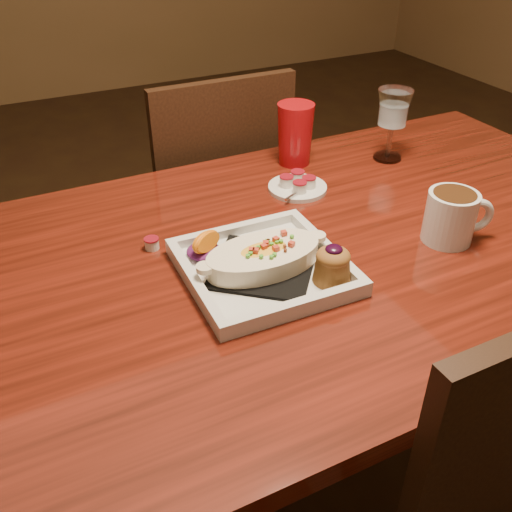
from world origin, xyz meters
name	(u,v)px	position (x,y,z in m)	size (l,w,h in m)	color
floor	(309,470)	(0.00, 0.00, 0.00)	(7.00, 7.00, 0.00)	black
table	(325,278)	(0.00, 0.00, 0.65)	(1.50, 0.90, 0.75)	maroon
chair_far	(212,207)	(0.00, 0.63, 0.51)	(0.42, 0.42, 0.93)	black
plate	(269,262)	(-0.16, -0.06, 0.78)	(0.29, 0.29, 0.08)	silver
coffee_mug	(452,215)	(0.21, -0.11, 0.81)	(0.14, 0.10, 0.10)	silver
goblet	(393,112)	(0.34, 0.26, 0.87)	(0.09, 0.09, 0.18)	silver
saucer	(298,186)	(0.05, 0.21, 0.76)	(0.14, 0.14, 0.09)	silver
creamer_loose	(152,243)	(-0.33, 0.12, 0.76)	(0.03, 0.03, 0.02)	silver
red_tumbler	(295,134)	(0.12, 0.34, 0.83)	(0.09, 0.09, 0.15)	#A60B11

